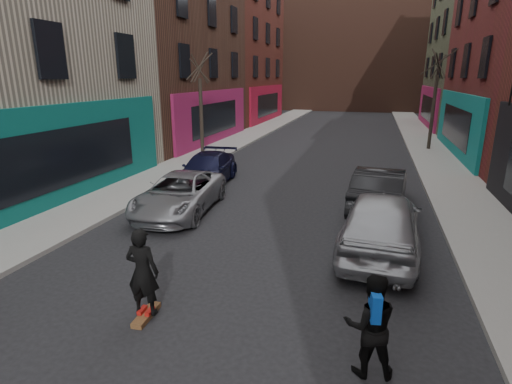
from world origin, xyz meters
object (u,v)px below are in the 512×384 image
Objects in this scene: skateboarder at (143,272)px; pedestrian at (370,325)px; tree_left_far at (201,96)px; parked_right_end at (380,188)px; skateboard at (146,315)px; parked_right_far at (381,222)px; parked_left_far at (180,194)px; tree_right_far at (435,92)px; parked_left_end at (207,170)px.

skateboarder reaches higher than pedestrian.
pedestrian is at bearing -58.21° from tree_left_far.
parked_right_end is at bearing -102.30° from pedestrian.
parked_right_far is at bearing 42.15° from skateboard.
tree_left_far reaches higher than parked_left_far.
tree_right_far reaches higher than parked_right_far.
parked_left_far is at bearing -122.52° from tree_right_far.
skateboarder is (0.00, 0.00, 0.90)m from skateboard.
tree_right_far is 3.98× the size of skateboarder.
pedestrian is at bearing 94.74° from parked_right_end.
tree_right_far is 4.12× the size of pedestrian.
skateboarder is (-7.24, -20.51, -2.58)m from tree_right_far.
parked_right_end is 5.59× the size of skateboard.
skateboarder reaches higher than parked_right_far.
parked_right_far is at bearing -17.63° from parked_left_far.
skateboarder reaches higher than parked_left_end.
parked_right_far is 6.13m from skateboard.
skateboarder is at bearing -109.45° from tree_right_far.
pedestrian is at bearing -98.73° from tree_right_far.
parked_left_end is at bearing 93.10° from parked_left_far.
tree_right_far is at bearing -96.89° from parked_right_far.
tree_left_far is 1.45× the size of parked_right_end.
tree_right_far is at bearing 66.94° from skateboard.
pedestrian reaches higher than parked_left_end.
skateboard is at bearing 180.00° from skateboarder.
pedestrian reaches higher than parked_left_far.
tree_left_far is 0.96× the size of tree_right_far.
parked_right_far is 5.99× the size of skateboard.
skateboarder is (5.16, -14.51, -2.43)m from tree_left_far.
parked_right_far is (-3.00, -16.15, -2.71)m from tree_right_far.
tree_right_far reaches higher than parked_right_end.
parked_right_end is (6.91, -1.34, 0.09)m from parked_left_end.
skateboarder is 4.06m from pedestrian.
pedestrian is (6.71, -9.61, 0.19)m from parked_left_end.
skateboarder is at bearing -74.70° from parked_left_far.
skateboard is at bearing 49.38° from parked_right_far.
parked_left_far is 6.16m from skateboarder.
parked_right_end is at bearing 13.49° from parked_left_far.
pedestrian is at bearing -8.34° from skateboard.
tree_right_far is at bearing 25.82° from tree_left_far.
parked_right_far is at bearing -40.66° from parked_left_end.
pedestrian is at bearing 171.66° from skateboarder.
parked_left_end is at bearing -4.85° from parked_right_end.
parked_left_far reaches higher than skateboard.
tree_left_far is at bearing 110.18° from parked_left_end.
tree_left_far is 17.65m from pedestrian.
pedestrian is (9.20, -14.84, -2.55)m from tree_left_far.
parked_right_end is (-3.00, -12.58, -2.79)m from tree_right_far.
parked_left_end is at bearing -65.98° from pedestrian.
tree_right_far is at bearing -113.06° from skateboarder.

